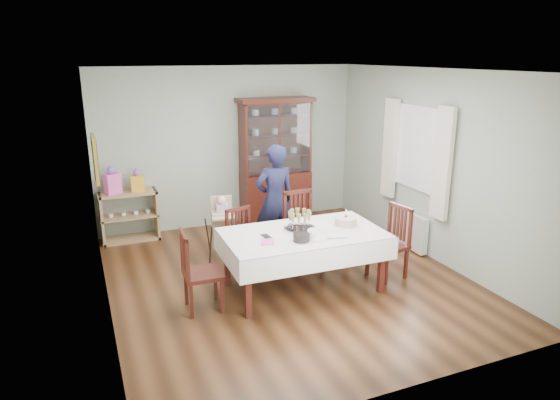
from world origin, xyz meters
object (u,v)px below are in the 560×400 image
chair_far_right (303,243)px  chair_end_right (388,256)px  china_cabinet (276,160)px  dining_table (303,260)px  high_chair (223,234)px  chair_end_left (202,286)px  gift_bag_orange (138,181)px  sideboard (130,216)px  chair_far_left (245,255)px  woman (275,200)px  birthday_cake (346,222)px  champagne_tray (300,223)px  gift_bag_pink (112,182)px

chair_far_right → chair_end_right: size_ratio=1.07×
china_cabinet → chair_far_right: bearing=-100.2°
dining_table → chair_far_right: bearing=65.0°
chair_far_right → chair_end_right: bearing=-45.3°
china_cabinet → high_chair: 1.99m
chair_far_right → chair_end_left: chair_far_right is taller
high_chair → gift_bag_orange: gift_bag_orange is taller
china_cabinet → chair_end_left: china_cabinet is taller
sideboard → chair_end_right: size_ratio=0.93×
chair_end_left → chair_far_left: bearing=-43.8°
chair_end_left → gift_bag_orange: 2.75m
woman → birthday_cake: 1.33m
chair_far_right → woman: 0.77m
china_cabinet → chair_far_right: (-0.34, -1.88, -0.82)m
dining_table → chair_far_left: chair_far_left is taller
dining_table → china_cabinet: china_cabinet is taller
dining_table → champagne_tray: 0.47m
sideboard → gift_bag_orange: (0.16, -0.02, 0.56)m
chair_end_right → gift_bag_orange: 4.00m
dining_table → woman: bearing=84.6°
dining_table → sideboard: size_ratio=2.25×
woman → high_chair: woman is taller
chair_far_right → birthday_cake: size_ratio=3.19×
woman → champagne_tray: size_ratio=4.11×
dining_table → chair_end_left: bearing=-178.7°
chair_far_left → sideboard: bearing=110.1°
chair_far_left → high_chair: size_ratio=0.94×
chair_far_right → champagne_tray: (-0.33, -0.60, 0.53)m
china_cabinet → sideboard: china_cabinet is taller
chair_end_left → high_chair: 1.52m
chair_end_left → chair_end_right: (2.52, -0.07, 0.00)m
high_chair → gift_bag_pink: gift_bag_pink is taller
sideboard → birthday_cake: (2.42, -2.62, 0.42)m
chair_far_right → birthday_cake: 0.92m
dining_table → sideboard: sideboard is taller
chair_far_right → gift_bag_orange: size_ratio=2.84×
china_cabinet → high_chair: bearing=-136.5°
dining_table → chair_far_right: (0.34, 0.73, -0.08)m
sideboard → gift_bag_pink: (-0.21, -0.02, 0.59)m
chair_end_left → gift_bag_pink: (-0.72, 2.64, 0.71)m
gift_bag_pink → sideboard: bearing=5.5°
chair_far_right → china_cabinet: bearing=78.3°
sideboard → chair_end_right: chair_end_right is taller
chair_far_left → champagne_tray: size_ratio=2.22×
dining_table → china_cabinet: size_ratio=0.93×
chair_end_left → birthday_cake: (1.91, 0.04, 0.53)m
china_cabinet → chair_end_left: 3.41m
sideboard → birthday_cake: birthday_cake is taller
high_chair → birthday_cake: bearing=-37.2°
dining_table → china_cabinet: 2.79m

